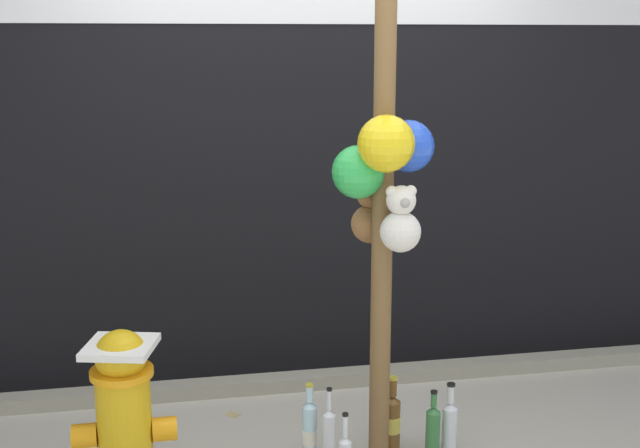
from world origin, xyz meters
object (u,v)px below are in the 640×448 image
object	(u,v)px
bottle_1	(450,425)
bottle_3	(392,420)
bottle_2	(433,431)
fire_hydrant	(124,413)
memorial_post	(385,131)
bottle_0	(329,438)
bottle_4	(310,431)

from	to	relation	value
bottle_1	bottle_3	distance (m)	0.28
bottle_2	fire_hydrant	bearing A→B (deg)	-176.00
fire_hydrant	bottle_2	bearing A→B (deg)	4.00
memorial_post	bottle_2	bearing A→B (deg)	-2.33
memorial_post	bottle_0	bearing A→B (deg)	-175.07
bottle_1	bottle_2	xyz separation A→B (m)	(-0.09, -0.03, -0.01)
bottle_2	bottle_4	xyz separation A→B (m)	(-0.58, 0.07, 0.02)
memorial_post	bottle_1	bearing A→B (deg)	2.73
bottle_3	bottle_0	bearing A→B (deg)	-156.81
memorial_post	bottle_1	xyz separation A→B (m)	(0.35, 0.02, -1.41)
memorial_post	bottle_4	bearing A→B (deg)	169.92
bottle_0	bottle_4	bearing A→B (deg)	134.50
bottle_0	bottle_2	bearing A→B (deg)	1.21
bottle_3	fire_hydrant	bearing A→B (deg)	-169.36
bottle_1	bottle_3	size ratio (longest dim) A/B	0.98
fire_hydrant	bottle_3	bearing A→B (deg)	10.64
fire_hydrant	bottle_2	world-z (taller)	fire_hydrant
fire_hydrant	bottle_3	xyz separation A→B (m)	(1.24, 0.23, -0.26)
memorial_post	bottle_0	xyz separation A→B (m)	(-0.24, -0.02, -1.40)
bottle_1	bottle_2	size ratio (longest dim) A/B	1.05
bottle_0	bottle_2	distance (m)	0.50
bottle_1	bottle_2	bearing A→B (deg)	-163.62
bottle_2	bottle_3	bearing A→B (deg)	140.03
fire_hydrant	bottle_2	xyz separation A→B (m)	(1.40, 0.10, -0.26)
bottle_2	bottle_1	bearing A→B (deg)	16.38
bottle_0	bottle_4	size ratio (longest dim) A/B	1.02
bottle_0	fire_hydrant	bearing A→B (deg)	-174.45
bottle_3	bottle_2	bearing A→B (deg)	-39.97
bottle_0	bottle_3	size ratio (longest dim) A/B	1.10
bottle_4	bottle_0	bearing A→B (deg)	-45.50
fire_hydrant	bottle_4	bearing A→B (deg)	11.35
bottle_0	bottle_4	world-z (taller)	bottle_0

